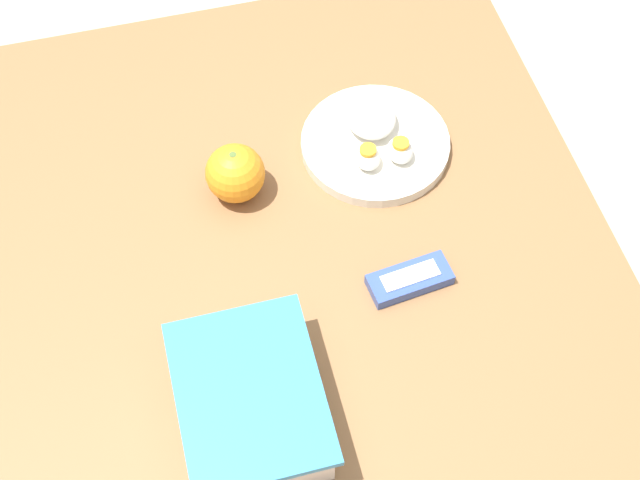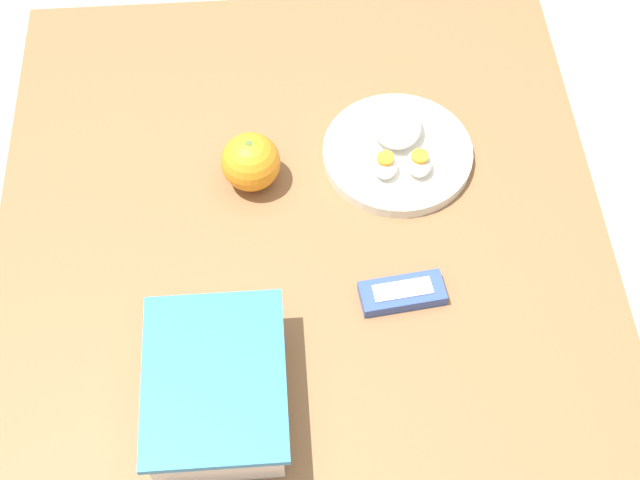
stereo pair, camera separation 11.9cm
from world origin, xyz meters
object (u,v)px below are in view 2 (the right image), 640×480
at_px(orange_fruit, 251,162).
at_px(food_container, 217,390).
at_px(rice_plate, 398,148).
at_px(candy_bar, 402,293).

bearing_deg(orange_fruit, food_container, 171.51).
xyz_separation_m(rice_plate, candy_bar, (-0.24, 0.02, -0.01)).
height_order(orange_fruit, candy_bar, orange_fruit).
relative_size(orange_fruit, candy_bar, 0.73).
bearing_deg(rice_plate, candy_bar, 174.93).
distance_m(food_container, rice_plate, 0.45).
height_order(food_container, candy_bar, food_container).
bearing_deg(candy_bar, food_container, 118.36).
height_order(food_container, orange_fruit, orange_fruit).
relative_size(food_container, candy_bar, 1.90).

